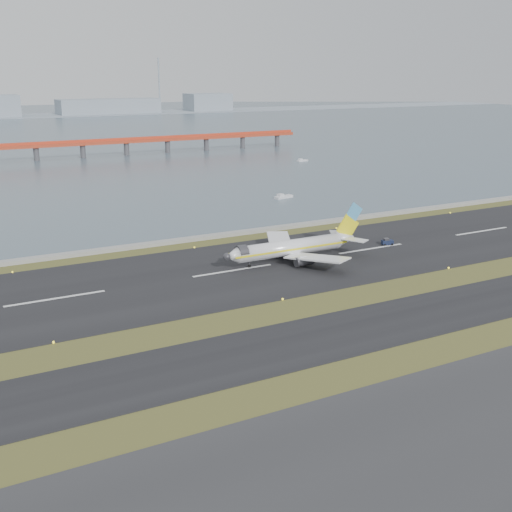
# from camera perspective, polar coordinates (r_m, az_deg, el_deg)

# --- Properties ---
(ground) EXTENTS (1000.00, 1000.00, 0.00)m
(ground) POSITION_cam_1_polar(r_m,az_deg,el_deg) (123.22, 4.17, -4.99)
(ground) COLOR #314318
(ground) RESTS_ON ground
(taxiway_strip) EXTENTS (1000.00, 18.00, 0.10)m
(taxiway_strip) POSITION_cam_1_polar(r_m,az_deg,el_deg) (114.03, 7.43, -6.84)
(taxiway_strip) COLOR black
(taxiway_strip) RESTS_ON ground
(runway_strip) EXTENTS (1000.00, 45.00, 0.10)m
(runway_strip) POSITION_cam_1_polar(r_m,az_deg,el_deg) (147.91, -2.08, -1.32)
(runway_strip) COLOR black
(runway_strip) RESTS_ON ground
(seawall) EXTENTS (1000.00, 2.50, 1.00)m
(seawall) POSITION_cam_1_polar(r_m,az_deg,el_deg) (174.18, -6.47, 1.42)
(seawall) COLOR gray
(seawall) RESTS_ON ground
(red_pier) EXTENTS (260.00, 5.00, 10.20)m
(red_pier) POSITION_cam_1_polar(r_m,az_deg,el_deg) (358.21, -15.18, 9.57)
(red_pier) COLOR #C13C21
(red_pier) RESTS_ON ground
(airliner) EXTENTS (38.52, 32.89, 12.80)m
(airliner) POSITION_cam_1_polar(r_m,az_deg,el_deg) (155.15, 3.48, 0.80)
(airliner) COLOR white
(airliner) RESTS_ON ground
(pushback_tug) EXTENTS (3.31, 2.46, 1.90)m
(pushback_tug) POSITION_cam_1_polar(r_m,az_deg,el_deg) (173.13, 11.58, 1.24)
(pushback_tug) COLOR #141D38
(pushback_tug) RESTS_ON ground
(workboat_near) EXTENTS (7.90, 4.13, 1.83)m
(workboat_near) POSITION_cam_1_polar(r_m,az_deg,el_deg) (234.00, 2.42, 5.28)
(workboat_near) COLOR silver
(workboat_near) RESTS_ON ground
(workboat_far) EXTENTS (6.76, 3.42, 1.57)m
(workboat_far) POSITION_cam_1_polar(r_m,az_deg,el_deg) (333.64, 4.11, 8.46)
(workboat_far) COLOR silver
(workboat_far) RESTS_ON ground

